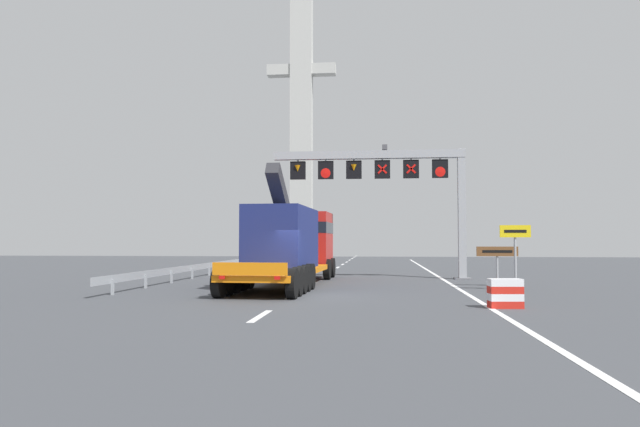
# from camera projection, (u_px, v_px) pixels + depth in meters

# --- Properties ---
(ground) EXTENTS (112.00, 112.00, 0.00)m
(ground) POSITION_uv_depth(u_px,v_px,m) (305.00, 296.00, 21.78)
(ground) COLOR #424449
(lane_markings) EXTENTS (0.20, 67.72, 0.01)m
(lane_markings) POSITION_uv_depth(u_px,v_px,m) (340.00, 266.00, 48.21)
(lane_markings) COLOR silver
(lane_markings) RESTS_ON ground
(edge_line_right) EXTENTS (0.20, 63.00, 0.01)m
(edge_line_right) POSITION_uv_depth(u_px,v_px,m) (439.00, 277.00, 33.06)
(edge_line_right) COLOR silver
(edge_line_right) RESTS_ON ground
(overhead_lane_gantry) EXTENTS (10.81, 0.90, 7.39)m
(overhead_lane_gantry) POSITION_uv_depth(u_px,v_px,m) (392.00, 175.00, 31.98)
(overhead_lane_gantry) COLOR #9EA0A5
(overhead_lane_gantry) RESTS_ON ground
(heavy_haul_truck_orange) EXTENTS (3.43, 14.13, 5.30)m
(heavy_haul_truck_orange) POSITION_uv_depth(u_px,v_px,m) (293.00, 243.00, 28.14)
(heavy_haul_truck_orange) COLOR orange
(heavy_haul_truck_orange) RESTS_ON ground
(exit_sign_yellow) EXTENTS (1.25, 0.15, 2.72)m
(exit_sign_yellow) POSITION_uv_depth(u_px,v_px,m) (515.00, 242.00, 24.01)
(exit_sign_yellow) COLOR #9EA0A5
(exit_sign_yellow) RESTS_ON ground
(tourist_info_sign_brown) EXTENTS (1.85, 0.15, 1.81)m
(tourist_info_sign_brown) POSITION_uv_depth(u_px,v_px,m) (497.00, 255.00, 26.36)
(tourist_info_sign_brown) COLOR #9EA0A5
(tourist_info_sign_brown) RESTS_ON ground
(crash_barrier_striped) EXTENTS (1.05, 0.60, 0.90)m
(crash_barrier_striped) POSITION_uv_depth(u_px,v_px,m) (505.00, 293.00, 17.82)
(crash_barrier_striped) COLOR red
(crash_barrier_striped) RESTS_ON ground
(guardrail_left) EXTENTS (0.13, 37.84, 0.76)m
(guardrail_left) POSITION_uv_depth(u_px,v_px,m) (229.00, 263.00, 39.37)
(guardrail_left) COLOR #999EA3
(guardrail_left) RESTS_ON ground
(bridge_pylon_distant) EXTENTS (9.00, 2.00, 39.47)m
(bridge_pylon_distant) POSITION_uv_depth(u_px,v_px,m) (301.00, 103.00, 75.72)
(bridge_pylon_distant) COLOR #B7B7B2
(bridge_pylon_distant) RESTS_ON ground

